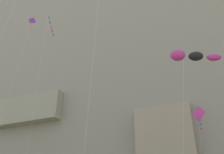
# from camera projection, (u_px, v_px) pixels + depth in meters

# --- Properties ---
(cliff_face) EXTENTS (180.00, 24.14, 80.83)m
(cliff_face) POSITION_uv_depth(u_px,v_px,m) (165.00, 47.00, 62.97)
(cliff_face) COLOR gray
(cliff_face) RESTS_ON ground
(kite_windsock_low_left) EXTENTS (6.02, 4.57, 15.95)m
(kite_windsock_low_left) POSITION_uv_depth(u_px,v_px,m) (194.00, 56.00, 21.39)
(kite_windsock_low_left) COLOR #CC3399
(kite_windsock_low_left) RESTS_ON ground
(kite_banner_low_right) EXTENTS (3.37, 5.93, 27.30)m
(kite_banner_low_right) POSITION_uv_depth(u_px,v_px,m) (47.00, 44.00, 33.47)
(kite_banner_low_right) COLOR black
(kite_banner_low_right) RESTS_ON ground
(kite_diamond_near_cliff) EXTENTS (0.83, 4.86, 34.21)m
(kite_diamond_near_cliff) POSITION_uv_depth(u_px,v_px,m) (28.00, 35.00, 42.54)
(kite_diamond_near_cliff) COLOR purple
(kite_diamond_near_cliff) RESTS_ON ground
(kite_diamond_low_center) EXTENTS (1.78, 2.94, 13.51)m
(kite_diamond_low_center) POSITION_uv_depth(u_px,v_px,m) (199.00, 117.00, 24.75)
(kite_diamond_low_center) COLOR #CC3399
(kite_diamond_low_center) RESTS_ON ground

